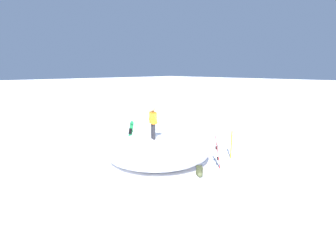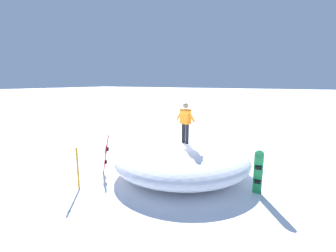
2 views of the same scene
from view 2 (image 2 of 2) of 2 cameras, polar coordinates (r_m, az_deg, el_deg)
ground at (r=10.15m, az=1.19°, el=-10.30°), size 240.00×240.00×0.00m
snow_mound at (r=9.48m, az=3.36°, el=-7.97°), size 7.24×7.23×1.21m
snowboarder_standing at (r=9.35m, az=4.17°, el=1.32°), size 0.38×0.96×1.60m
snowboard_primary_upright at (r=8.18m, az=20.74°, el=-10.23°), size 0.41×0.33×1.57m
snowboard_secondary_upright at (r=9.81m, az=-14.53°, el=-6.34°), size 0.39×0.40×1.58m
backpack_near at (r=11.00m, az=-9.57°, el=-7.51°), size 0.60×0.65×0.45m
trail_marker_pole at (r=8.61m, az=-20.77°, el=-9.34°), size 0.10×0.10×1.48m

